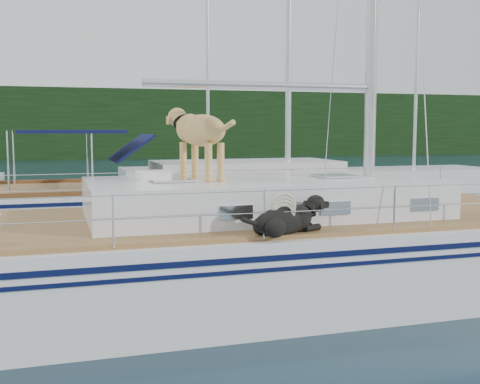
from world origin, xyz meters
name	(u,v)px	position (x,y,z in m)	size (l,w,h in m)	color
ground	(212,300)	(0.00, 0.00, 0.00)	(120.00, 120.00, 0.00)	black
tree_line	(80,124)	(0.00, 45.00, 3.00)	(90.00, 3.00, 6.00)	black
shore_bank	(80,151)	(0.00, 46.20, 0.60)	(92.00, 1.00, 1.20)	#595147
main_sailboat	(218,255)	(0.09, 0.00, 0.68)	(12.00, 3.92, 14.01)	silver
neighbor_sailboat	(206,204)	(1.53, 6.55, 0.63)	(11.00, 3.50, 13.30)	silver
bg_boat_center	(208,179)	(4.00, 16.00, 0.45)	(7.20, 3.00, 11.65)	silver
bg_boat_east	(413,180)	(12.00, 13.00, 0.46)	(6.40, 3.00, 11.65)	silver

